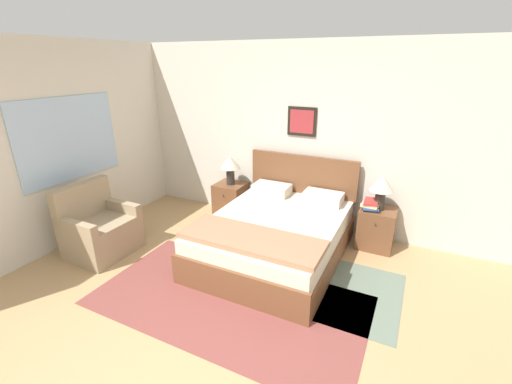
# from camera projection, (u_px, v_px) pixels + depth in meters

# --- Properties ---
(wall_back) EXTENTS (7.85, 0.09, 2.60)m
(wall_back) POSITION_uv_depth(u_px,v_px,m) (312.00, 139.00, 4.80)
(wall_back) COLOR beige
(wall_back) RESTS_ON ground_plane
(wall_left) EXTENTS (0.08, 5.54, 2.60)m
(wall_left) POSITION_uv_depth(u_px,v_px,m) (78.00, 143.00, 4.58)
(wall_left) COLOR beige
(wall_left) RESTS_ON ground_plane
(area_rug_main) EXTENTS (2.79, 1.47, 0.01)m
(area_rug_main) POSITION_uv_depth(u_px,v_px,m) (228.00, 300.00, 3.55)
(area_rug_main) COLOR brown
(area_rug_main) RESTS_ON ground_plane
(area_rug_bedside) EXTENTS (0.89, 1.19, 0.01)m
(area_rug_bedside) POSITION_uv_depth(u_px,v_px,m) (357.00, 294.00, 3.64)
(area_rug_bedside) COLOR slate
(area_rug_bedside) RESTS_ON ground_plane
(bed) EXTENTS (1.58, 2.04, 1.09)m
(bed) POSITION_uv_depth(u_px,v_px,m) (275.00, 235.00, 4.28)
(bed) COLOR brown
(bed) RESTS_ON ground_plane
(armchair) EXTENTS (0.66, 0.78, 0.91)m
(armchair) POSITION_uv_depth(u_px,v_px,m) (100.00, 230.00, 4.35)
(armchair) COLOR #998466
(armchair) RESTS_ON ground_plane
(nightstand_near_window) EXTENTS (0.45, 0.45, 0.54)m
(nightstand_near_window) POSITION_uv_depth(u_px,v_px,m) (231.00, 200.00, 5.41)
(nightstand_near_window) COLOR brown
(nightstand_near_window) RESTS_ON ground_plane
(nightstand_by_door) EXTENTS (0.45, 0.45, 0.54)m
(nightstand_by_door) POSITION_uv_depth(u_px,v_px,m) (376.00, 228.00, 4.50)
(nightstand_by_door) COLOR brown
(nightstand_by_door) RESTS_ON ground_plane
(table_lamp_near_window) EXTENTS (0.30, 0.30, 0.46)m
(table_lamp_near_window) POSITION_uv_depth(u_px,v_px,m) (230.00, 164.00, 5.18)
(table_lamp_near_window) COLOR #2D2823
(table_lamp_near_window) RESTS_ON nightstand_near_window
(table_lamp_by_door) EXTENTS (0.30, 0.30, 0.46)m
(table_lamp_by_door) POSITION_uv_depth(u_px,v_px,m) (382.00, 186.00, 4.28)
(table_lamp_by_door) COLOR #2D2823
(table_lamp_by_door) RESTS_ON nightstand_by_door
(book_thick_bottom) EXTENTS (0.21, 0.26, 0.03)m
(book_thick_bottom) POSITION_uv_depth(u_px,v_px,m) (370.00, 208.00, 4.40)
(book_thick_bottom) COLOR #232328
(book_thick_bottom) RESTS_ON nightstand_by_door
(book_hardcover_middle) EXTENTS (0.24, 0.30, 0.03)m
(book_hardcover_middle) POSITION_uv_depth(u_px,v_px,m) (371.00, 206.00, 4.39)
(book_hardcover_middle) COLOR #335693
(book_hardcover_middle) RESTS_ON book_thick_bottom
(book_novel_upper) EXTENTS (0.24, 0.27, 0.04)m
(book_novel_upper) POSITION_uv_depth(u_px,v_px,m) (371.00, 204.00, 4.38)
(book_novel_upper) COLOR beige
(book_novel_upper) RESTS_ON book_hardcover_middle
(book_slim_near_top) EXTENTS (0.18, 0.27, 0.03)m
(book_slim_near_top) POSITION_uv_depth(u_px,v_px,m) (371.00, 202.00, 4.37)
(book_slim_near_top) COLOR #B7332D
(book_slim_near_top) RESTS_ON book_novel_upper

